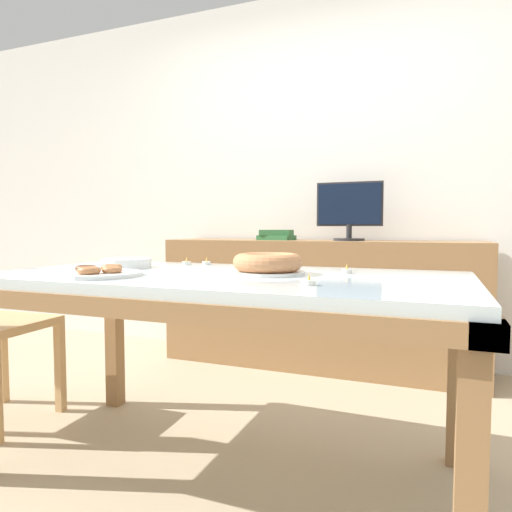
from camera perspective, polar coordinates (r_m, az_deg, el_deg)
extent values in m
plane|color=tan|center=(1.93, -3.92, -25.24)|extent=(12.00, 12.00, 0.00)
cube|color=white|center=(3.37, 9.06, 9.80)|extent=(8.00, 0.10, 2.60)
cube|color=silver|center=(1.70, -4.03, -2.83)|extent=(1.73, 0.86, 0.04)
cube|color=olive|center=(1.36, -11.54, -6.56)|extent=(1.77, 0.08, 0.06)
cube|color=olive|center=(2.08, 0.86, -3.00)|extent=(1.77, 0.08, 0.06)
cube|color=olive|center=(2.21, -24.19, -2.93)|extent=(0.08, 0.90, 0.06)
cube|color=olive|center=(1.55, 25.55, -5.60)|extent=(0.08, 0.90, 0.06)
cube|color=olive|center=(1.28, 25.25, -23.68)|extent=(0.07, 0.07, 0.70)
cube|color=olive|center=(2.53, -17.26, -9.88)|extent=(0.07, 0.07, 0.70)
cube|color=olive|center=(2.00, 23.85, -13.64)|extent=(0.07, 0.07, 0.70)
cube|color=tan|center=(2.57, -23.29, -12.67)|extent=(0.04, 0.04, 0.45)
cube|color=tan|center=(2.83, -29.12, -11.32)|extent=(0.04, 0.04, 0.45)
cube|color=olive|center=(3.09, 7.68, -5.92)|extent=(2.08, 0.44, 0.85)
cylinder|color=#262628|center=(3.01, 11.54, 2.04)|extent=(0.20, 0.20, 0.02)
cylinder|color=#262628|center=(3.01, 11.56, 3.05)|extent=(0.04, 0.04, 0.09)
cube|color=#262628|center=(3.01, 11.60, 6.37)|extent=(0.42, 0.02, 0.28)
cube|color=black|center=(3.00, 11.56, 6.39)|extent=(0.40, 0.00, 0.26)
cube|color=#2D6638|center=(3.14, 2.58, 2.31)|extent=(0.24, 0.19, 0.03)
cube|color=#2D6638|center=(3.14, 2.58, 2.94)|extent=(0.22, 0.17, 0.04)
cylinder|color=white|center=(1.68, 1.46, -2.08)|extent=(0.28, 0.28, 0.01)
torus|color=#BC7A4C|center=(1.68, 1.46, -0.78)|extent=(0.26, 0.26, 0.06)
cylinder|color=white|center=(1.71, -19.03, -2.14)|extent=(0.30, 0.30, 0.01)
torus|color=#B27042|center=(1.67, -17.56, -1.65)|extent=(0.07, 0.07, 0.02)
torus|color=#B27042|center=(1.75, -17.61, -1.38)|extent=(0.08, 0.08, 0.02)
torus|color=brown|center=(1.77, -20.49, -1.43)|extent=(0.07, 0.07, 0.02)
torus|color=#B27042|center=(1.65, -20.14, -1.70)|extent=(0.08, 0.08, 0.02)
cylinder|color=white|center=(2.03, -15.88, -1.28)|extent=(0.21, 0.21, 0.01)
cylinder|color=white|center=(2.03, -15.88, -1.00)|extent=(0.21, 0.21, 0.01)
cylinder|color=white|center=(2.03, -15.89, -0.72)|extent=(0.21, 0.21, 0.01)
cylinder|color=white|center=(2.03, -15.89, -0.43)|extent=(0.21, 0.21, 0.01)
cylinder|color=silver|center=(1.36, 6.64, -3.33)|extent=(0.04, 0.04, 0.02)
cylinder|color=white|center=(1.36, 6.64, -3.08)|extent=(0.03, 0.03, 0.00)
cone|color=#F9B74C|center=(1.36, 6.65, -2.53)|extent=(0.01, 0.01, 0.02)
cylinder|color=silver|center=(1.91, 2.01, -1.37)|extent=(0.04, 0.04, 0.02)
cylinder|color=white|center=(1.90, 2.01, -1.19)|extent=(0.03, 0.03, 0.00)
cone|color=#F9B74C|center=(1.90, 2.01, -0.80)|extent=(0.01, 0.01, 0.02)
cylinder|color=silver|center=(2.12, -8.69, -0.91)|extent=(0.04, 0.04, 0.02)
cylinder|color=white|center=(2.12, -8.69, -0.75)|extent=(0.03, 0.03, 0.00)
cone|color=#F9B74C|center=(2.12, -8.69, -0.40)|extent=(0.01, 0.01, 0.02)
cylinder|color=silver|center=(1.75, 11.27, -1.87)|extent=(0.04, 0.04, 0.02)
cylinder|color=white|center=(1.75, 11.27, -1.67)|extent=(0.03, 0.03, 0.00)
cone|color=#F9B74C|center=(1.75, 11.28, -1.25)|extent=(0.01, 0.01, 0.02)
cylinder|color=silver|center=(2.11, -6.21, -0.90)|extent=(0.04, 0.04, 0.02)
cylinder|color=white|center=(2.11, -6.21, -0.74)|extent=(0.03, 0.03, 0.00)
cone|color=#F9B74C|center=(2.11, -6.21, -0.39)|extent=(0.01, 0.01, 0.02)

